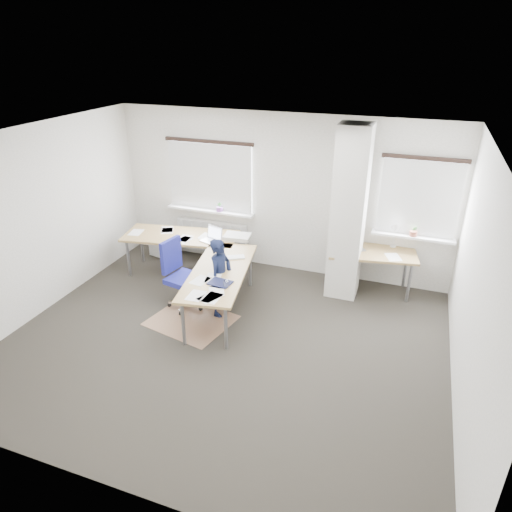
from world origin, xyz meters
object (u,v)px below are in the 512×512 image
(desk_main, at_px, (202,253))
(task_chair, at_px, (184,289))
(person, at_px, (221,278))
(desk_side, at_px, (372,254))

(desk_main, height_order, task_chair, task_chair)
(desk_main, relative_size, person, 2.26)
(task_chair, bearing_deg, person, 11.94)
(desk_side, xyz_separation_m, person, (-2.06, -1.49, -0.06))
(desk_main, bearing_deg, desk_side, 9.84)
(desk_side, height_order, task_chair, desk_side)
(desk_main, height_order, desk_side, desk_side)
(desk_main, xyz_separation_m, task_chair, (-0.08, -0.54, -0.38))
(desk_main, xyz_separation_m, desk_side, (2.62, 0.95, -0.01))
(desk_main, bearing_deg, task_chair, -108.35)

